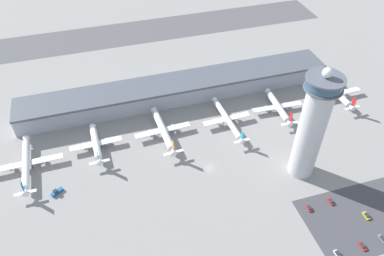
% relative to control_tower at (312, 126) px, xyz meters
% --- Properties ---
extents(ground_plane, '(1000.00, 1000.00, 0.00)m').
position_rel_control_tower_xyz_m(ground_plane, '(-48.89, 16.52, -33.99)').
color(ground_plane, gray).
extents(terminal_building, '(216.90, 25.00, 14.03)m').
position_rel_control_tower_xyz_m(terminal_building, '(-48.89, 86.52, -26.88)').
color(terminal_building, '#A3A8B2').
rests_on(terminal_building, ground).
extents(runway_strip, '(325.35, 44.00, 0.01)m').
position_rel_control_tower_xyz_m(runway_strip, '(-48.89, 191.26, -33.99)').
color(runway_strip, '#515154').
rests_on(runway_strip, ground).
extents(control_tower, '(18.75, 18.75, 69.02)m').
position_rel_control_tower_xyz_m(control_tower, '(0.00, 0.00, 0.00)').
color(control_tower, '#BCBCC1').
rests_on(control_tower, ground).
extents(parking_lot_surface, '(64.00, 40.00, 0.01)m').
position_rel_control_tower_xyz_m(parking_lot_surface, '(16.95, -38.58, -33.99)').
color(parking_lot_surface, '#424247').
rests_on(parking_lot_surface, ground).
extents(airplane_gate_alpha, '(40.91, 45.59, 13.07)m').
position_rel_control_tower_xyz_m(airplane_gate_alpha, '(-149.84, 45.88, -29.60)').
color(airplane_gate_alpha, white).
rests_on(airplane_gate_alpha, ground).
extents(airplane_gate_bravo, '(31.33, 33.78, 13.18)m').
position_rel_control_tower_xyz_m(airplane_gate_bravo, '(-109.88, 51.06, -29.71)').
color(airplane_gate_bravo, white).
rests_on(airplane_gate_bravo, ground).
extents(airplane_gate_charlie, '(35.90, 43.87, 13.79)m').
position_rel_control_tower_xyz_m(airplane_gate_charlie, '(-68.30, 50.81, -29.46)').
color(airplane_gate_charlie, white).
rests_on(airplane_gate_charlie, ground).
extents(airplane_gate_delta, '(32.23, 45.32, 12.13)m').
position_rel_control_tower_xyz_m(airplane_gate_delta, '(-26.01, 49.32, -29.50)').
color(airplane_gate_delta, white).
rests_on(airplane_gate_delta, ground).
extents(airplane_gate_echo, '(35.26, 37.92, 12.88)m').
position_rel_control_tower_xyz_m(airplane_gate_echo, '(11.60, 52.09, -30.03)').
color(airplane_gate_echo, silver).
rests_on(airplane_gate_echo, ground).
extents(airplane_gate_foxtrot, '(39.03, 35.77, 13.21)m').
position_rel_control_tower_xyz_m(airplane_gate_foxtrot, '(57.39, 52.79, -29.52)').
color(airplane_gate_foxtrot, silver).
rests_on(airplane_gate_foxtrot, ground).
extents(service_truck_catering, '(7.17, 2.69, 3.06)m').
position_rel_control_tower_xyz_m(service_truck_catering, '(32.26, 46.13, -32.93)').
color(service_truck_catering, black).
rests_on(service_truck_catering, ground).
extents(service_truck_fuel, '(7.06, 5.69, 2.88)m').
position_rel_control_tower_xyz_m(service_truck_fuel, '(-134.30, 22.97, -32.99)').
color(service_truck_fuel, black).
rests_on(service_truck_fuel, ground).
extents(car_red_hatchback, '(1.80, 4.53, 1.47)m').
position_rel_control_tower_xyz_m(car_red_hatchback, '(4.52, -25.00, -33.42)').
color(car_red_hatchback, black).
rests_on(car_red_hatchback, ground).
extents(car_white_wagon, '(1.79, 4.52, 1.38)m').
position_rel_control_tower_xyz_m(car_white_wagon, '(16.42, -51.58, -33.46)').
color(car_white_wagon, black).
rests_on(car_white_wagon, ground).
extents(car_blue_compact, '(2.08, 4.76, 1.58)m').
position_rel_control_tower_xyz_m(car_blue_compact, '(17.16, -38.15, -33.38)').
color(car_blue_compact, black).
rests_on(car_blue_compact, ground).
extents(car_silver_sedan, '(1.88, 4.03, 1.50)m').
position_rel_control_tower_xyz_m(car_silver_sedan, '(-9.12, -52.39, -33.41)').
color(car_silver_sedan, black).
rests_on(car_silver_sedan, ground).
extents(car_navy_sedan, '(1.98, 4.74, 1.49)m').
position_rel_control_tower_xyz_m(car_navy_sedan, '(4.59, -52.34, -33.42)').
color(car_navy_sedan, black).
rests_on(car_navy_sedan, ground).
extents(car_yellow_taxi, '(1.88, 4.56, 1.48)m').
position_rel_control_tower_xyz_m(car_yellow_taxi, '(-8.68, -25.45, -33.42)').
color(car_yellow_taxi, black).
rests_on(car_yellow_taxi, ground).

